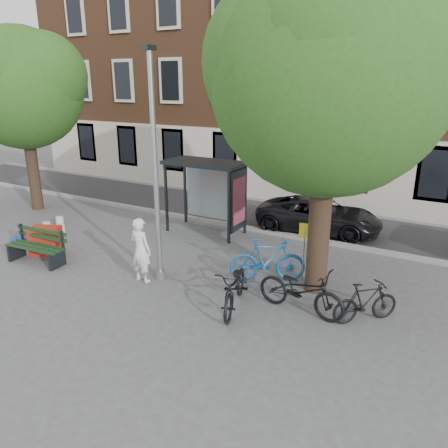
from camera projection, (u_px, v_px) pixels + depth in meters
ground at (161, 278)px, 12.30m from camera, size 90.00×90.00×0.00m
road at (265, 215)px, 18.07m from camera, size 40.00×4.00×0.01m
curb_near at (242, 227)px, 16.41m from camera, size 40.00×0.25×0.12m
curb_far at (283, 203)px, 19.71m from camera, size 40.00×0.25×0.12m
building_row at (322, 43)px, 20.84m from camera, size 30.00×8.00×14.00m
lamppost at (156, 181)px, 11.44m from camera, size 0.28×0.35×6.11m
tree_right at (330, 66)px, 9.80m from camera, size 5.76×5.60×8.20m
tree_left at (19, 83)px, 17.30m from camera, size 5.18×4.86×7.40m
bus_shelter at (216, 182)px, 15.38m from camera, size 2.85×1.45×2.62m
painter at (141, 250)px, 11.88m from camera, size 0.70×0.50×1.82m
bench at (37, 248)px, 13.25m from camera, size 2.00×0.81×1.01m
bike_a at (301, 290)px, 10.32m from camera, size 2.28×1.02×1.16m
bike_b at (267, 260)px, 11.96m from camera, size 2.11×1.52×1.25m
bike_c at (235, 287)px, 10.51m from camera, size 1.33×2.27×1.13m
bike_d at (365, 302)px, 9.95m from camera, size 1.49×1.47×0.98m
car_dark at (319, 215)px, 15.95m from camera, size 4.65×2.47×1.24m
red_stand at (46, 241)px, 13.89m from camera, size 1.07×0.91×0.90m
blue_crate at (21, 239)px, 15.04m from camera, size 0.62×0.51×0.20m
bucket_a at (47, 227)px, 16.07m from camera, size 0.28×0.28×0.36m
bucket_b at (61, 229)px, 15.80m from camera, size 0.31×0.31×0.36m
bucket_c at (60, 221)px, 16.68m from camera, size 0.28×0.28×0.36m
notice_sign at (304, 242)px, 11.49m from camera, size 0.30×0.09×1.77m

